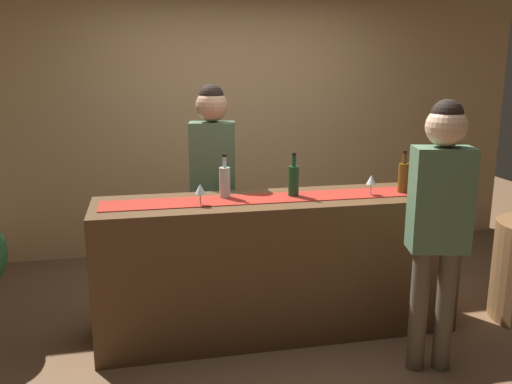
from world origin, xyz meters
The scene contains 12 objects.
ground_plane centered at (0.00, 0.00, 0.00)m, with size 10.00×10.00×0.00m, color brown.
back_wall centered at (0.00, 1.90, 1.45)m, with size 6.00×0.12×2.90m, color tan.
bar_counter centered at (0.00, 0.00, 0.49)m, with size 2.48×0.60×0.97m, color #543821.
counter_runner_cloth centered at (0.00, 0.00, 0.98)m, with size 2.36×0.28×0.01m, color maroon.
wine_bottle_green centered at (0.12, 0.03, 1.09)m, with size 0.07×0.07×0.30m.
wine_bottle_amber centered at (0.90, -0.03, 1.09)m, with size 0.07×0.07×0.30m.
wine_bottle_clear centered at (-0.35, 0.08, 1.09)m, with size 0.07×0.07×0.30m.
wine_glass_near_customer centered at (1.06, 0.02, 1.08)m, with size 0.07×0.07×0.14m.
wine_glass_mid_counter centered at (-0.54, -0.09, 1.08)m, with size 0.07×0.07×0.14m.
wine_glass_far_end centered at (0.65, -0.05, 1.08)m, with size 0.07×0.07×0.14m.
bartender centered at (-0.37, 0.58, 1.07)m, with size 0.37×0.26×1.72m.
customer_sipping centered at (0.81, -0.69, 1.03)m, with size 0.38×0.27×1.67m.
Camera 1 is at (-0.88, -3.46, 1.86)m, focal length 37.95 mm.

